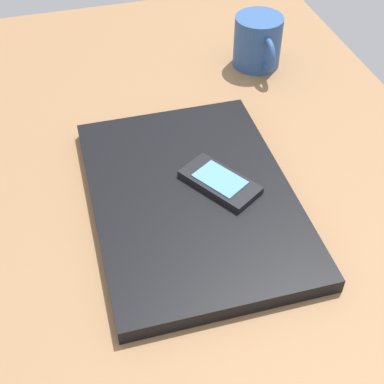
# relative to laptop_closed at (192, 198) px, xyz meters

# --- Properties ---
(desk_surface) EXTENTS (1.20, 0.80, 0.03)m
(desk_surface) POSITION_rel_laptop_closed_xyz_m (0.03, -0.04, -0.02)
(desk_surface) COLOR olive
(desk_surface) RESTS_ON ground
(laptop_closed) EXTENTS (0.34, 0.24, 0.02)m
(laptop_closed) POSITION_rel_laptop_closed_xyz_m (0.00, 0.00, 0.00)
(laptop_closed) COLOR black
(laptop_closed) RESTS_ON desk_surface
(cell_phone_on_laptop) EXTENTS (0.11, 0.09, 0.01)m
(cell_phone_on_laptop) POSITION_rel_laptop_closed_xyz_m (-0.00, 0.04, 0.01)
(cell_phone_on_laptop) COLOR black
(cell_phone_on_laptop) RESTS_ON laptop_closed
(coffee_mug) EXTENTS (0.11, 0.08, 0.08)m
(coffee_mug) POSITION_rel_laptop_closed_xyz_m (-0.28, 0.19, 0.03)
(coffee_mug) COLOR #2D518C
(coffee_mug) RESTS_ON desk_surface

